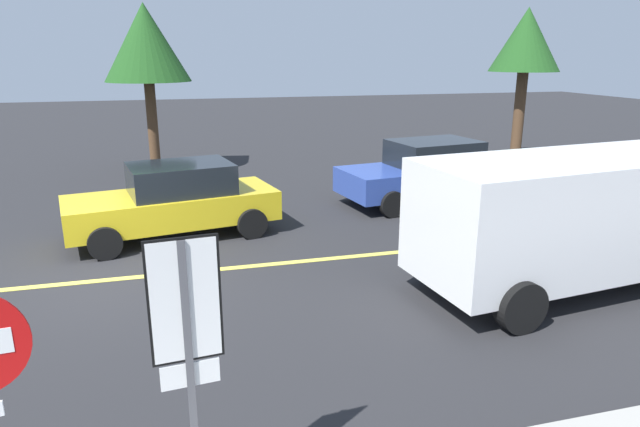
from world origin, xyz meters
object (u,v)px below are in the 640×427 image
object	(u,v)px
speed_limit_sign	(187,333)
tree_centre_verge	(146,44)
car_blue_crossing	(428,171)
tree_left_verge	(526,42)
white_van	(570,214)
car_yellow_mid_road	(175,200)

from	to	relation	value
speed_limit_sign	tree_centre_verge	world-z (taller)	tree_centre_verge
car_blue_crossing	speed_limit_sign	bearing A→B (deg)	-124.97
speed_limit_sign	tree_centre_verge	xyz separation A→B (m)	(-0.56, 14.84, 2.28)
speed_limit_sign	tree_left_verge	distance (m)	18.20
white_van	car_yellow_mid_road	world-z (taller)	white_van
speed_limit_sign	car_blue_crossing	bearing A→B (deg)	55.03
white_van	car_blue_crossing	world-z (taller)	white_van
speed_limit_sign	car_blue_crossing	size ratio (longest dim) A/B	0.53
speed_limit_sign	tree_centre_verge	bearing A→B (deg)	92.15
car_blue_crossing	tree_left_verge	bearing A→B (deg)	38.18
car_yellow_mid_road	tree_left_verge	bearing A→B (deg)	25.09
car_yellow_mid_road	speed_limit_sign	bearing A→B (deg)	-89.78
car_blue_crossing	tree_centre_verge	size ratio (longest dim) A/B	0.90
car_blue_crossing	car_yellow_mid_road	xyz separation A→B (m)	(-6.43, -1.24, -0.02)
white_van	tree_centre_verge	size ratio (longest dim) A/B	1.02
white_van	tree_centre_verge	world-z (taller)	tree_centre_verge
speed_limit_sign	white_van	xyz separation A→B (m)	(6.15, 3.43, -0.50)
tree_centre_verge	car_yellow_mid_road	bearing A→B (deg)	-85.66
white_van	tree_centre_verge	distance (m)	13.53
tree_centre_verge	white_van	bearing A→B (deg)	-59.56
car_blue_crossing	tree_left_verge	xyz separation A→B (m)	(5.56, 4.37, 3.32)
white_van	car_yellow_mid_road	xyz separation A→B (m)	(-6.18, 4.48, -0.48)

